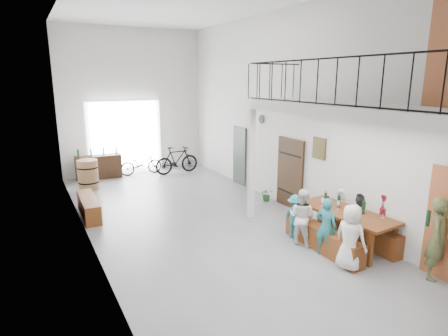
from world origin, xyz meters
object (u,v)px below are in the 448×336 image
host_standing (438,239)px  bench_inner (322,239)px  bicycle_near (141,164)px  tasting_table (346,215)px  serving_counter (99,167)px  side_bench (89,207)px  oak_barrel (88,175)px

host_standing → bench_inner: bearing=97.5°
bicycle_near → tasting_table: bearing=-166.0°
tasting_table → bicycle_near: (-2.17, 8.37, -0.28)m
serving_counter → host_standing: host_standing is taller
serving_counter → bicycle_near: serving_counter is taller
serving_counter → bicycle_near: size_ratio=1.01×
tasting_table → side_bench: tasting_table is taller
side_bench → serving_counter: (0.99, 3.96, 0.18)m
tasting_table → serving_counter: 9.34m
bench_inner → tasting_table: bearing=-2.1°
host_standing → bicycle_near: 10.53m
bench_inner → serving_counter: 9.07m
side_bench → serving_counter: 4.08m
oak_barrel → bicycle_near: size_ratio=0.62×
oak_barrel → side_bench: bearing=-98.9°
tasting_table → serving_counter: (-3.71, 8.56, -0.28)m
oak_barrel → bicycle_near: 2.38m
tasting_table → bench_inner: 0.76m
tasting_table → oak_barrel: bearing=116.4°
tasting_table → bicycle_near: size_ratio=1.40×
oak_barrel → bicycle_near: (2.11, 1.10, -0.07)m
tasting_table → side_bench: 6.60m
serving_counter → bench_inner: bearing=-65.4°
serving_counter → side_bench: bearing=-99.4°
tasting_table → oak_barrel: size_ratio=2.27×
bench_inner → serving_counter: bearing=111.9°
oak_barrel → tasting_table: bearing=-59.5°
serving_counter → host_standing: size_ratio=1.05×
bench_inner → host_standing: (1.02, -1.88, 0.53)m
host_standing → oak_barrel: bearing=96.4°
tasting_table → oak_barrel: 8.44m
tasting_table → serving_counter: size_ratio=1.39×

